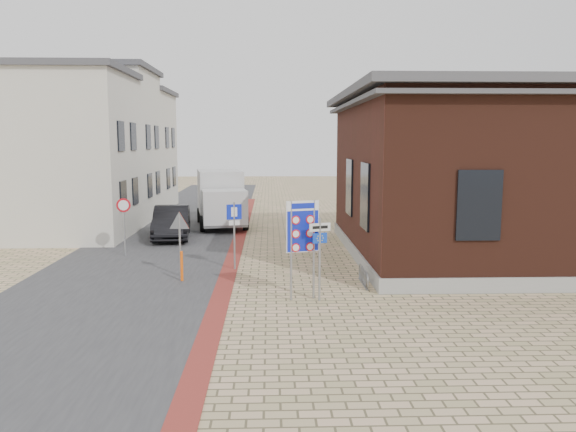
{
  "coord_description": "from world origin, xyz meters",
  "views": [
    {
      "loc": [
        -0.48,
        -16.07,
        4.79
      ],
      "look_at": [
        0.15,
        3.15,
        2.2
      ],
      "focal_mm": 35.0,
      "sensor_mm": 36.0,
      "label": 1
    }
  ],
  "objects_px": {
    "parking_sign": "(234,224)",
    "sedan": "(172,222)",
    "box_truck": "(221,198)",
    "essen_sign": "(320,246)",
    "bollard": "(182,266)",
    "border_sign": "(303,228)"
  },
  "relations": [
    {
      "from": "essen_sign",
      "to": "box_truck",
      "type": "bearing_deg",
      "value": 85.55
    },
    {
      "from": "box_truck",
      "to": "parking_sign",
      "type": "xyz_separation_m",
      "value": [
        1.43,
        -10.94,
        0.13
      ]
    },
    {
      "from": "box_truck",
      "to": "parking_sign",
      "type": "height_order",
      "value": "box_truck"
    },
    {
      "from": "box_truck",
      "to": "border_sign",
      "type": "distance_m",
      "value": 15.41
    },
    {
      "from": "essen_sign",
      "to": "bollard",
      "type": "height_order",
      "value": "essen_sign"
    },
    {
      "from": "essen_sign",
      "to": "parking_sign",
      "type": "distance_m",
      "value": 5.05
    },
    {
      "from": "box_truck",
      "to": "border_sign",
      "type": "xyz_separation_m",
      "value": [
        3.73,
        -14.94,
        0.58
      ]
    },
    {
      "from": "parking_sign",
      "to": "sedan",
      "type": "bearing_deg",
      "value": 102.34
    },
    {
      "from": "box_truck",
      "to": "parking_sign",
      "type": "bearing_deg",
      "value": -92.06
    },
    {
      "from": "sedan",
      "to": "bollard",
      "type": "bearing_deg",
      "value": -84.62
    },
    {
      "from": "border_sign",
      "to": "sedan",
      "type": "bearing_deg",
      "value": 100.92
    },
    {
      "from": "sedan",
      "to": "box_truck",
      "type": "xyz_separation_m",
      "value": [
        2.1,
        3.92,
        0.81
      ]
    },
    {
      "from": "sedan",
      "to": "parking_sign",
      "type": "xyz_separation_m",
      "value": [
        3.53,
        -7.02,
        0.94
      ]
    },
    {
      "from": "parking_sign",
      "to": "essen_sign",
      "type": "bearing_deg",
      "value": -70.72
    },
    {
      "from": "box_truck",
      "to": "parking_sign",
      "type": "distance_m",
      "value": 11.03
    },
    {
      "from": "sedan",
      "to": "parking_sign",
      "type": "bearing_deg",
      "value": -69.77
    },
    {
      "from": "box_truck",
      "to": "bollard",
      "type": "relative_size",
      "value": 5.92
    },
    {
      "from": "border_sign",
      "to": "bollard",
      "type": "relative_size",
      "value": 2.87
    },
    {
      "from": "parking_sign",
      "to": "bollard",
      "type": "height_order",
      "value": "parking_sign"
    },
    {
      "from": "sedan",
      "to": "box_truck",
      "type": "distance_m",
      "value": 4.52
    },
    {
      "from": "border_sign",
      "to": "essen_sign",
      "type": "height_order",
      "value": "border_sign"
    },
    {
      "from": "box_truck",
      "to": "border_sign",
      "type": "bearing_deg",
      "value": -85.49
    }
  ]
}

